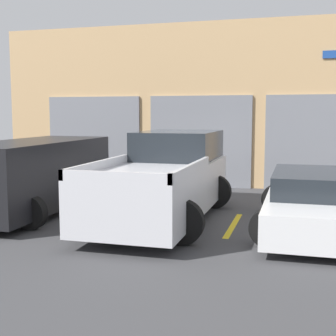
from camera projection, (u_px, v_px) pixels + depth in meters
The scene contains 7 objects.
ground_plane at pixel (184, 204), 12.10m from camera, with size 28.00×28.00×0.00m, color #3D3D3F.
shophouse_building at pixel (208, 107), 14.95m from camera, with size 14.04×0.68×5.16m.
pickup_truck at pixel (166, 179), 10.35m from camera, with size 2.54×5.44×1.89m.
sedan_white at pixel (312, 202), 9.30m from camera, with size 2.19×4.61×1.17m.
sedan_side at pixel (34, 174), 10.90m from camera, with size 2.26×4.68×1.69m.
parking_stripe_left at pixel (96, 216), 10.59m from camera, with size 0.12×2.20×0.01m, color gold.
parking_stripe_centre at pixel (233, 225), 9.75m from camera, with size 0.12×2.20×0.01m, color gold.
Camera 1 is at (2.82, -11.58, 2.32)m, focal length 50.00 mm.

